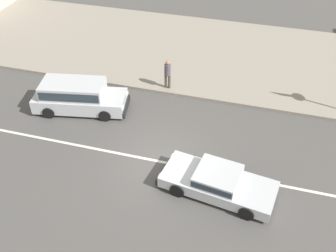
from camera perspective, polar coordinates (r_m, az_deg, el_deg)
name	(u,v)px	position (r m, az deg, el deg)	size (l,w,h in m)	color
ground_plane	(162,162)	(17.15, -0.91, -5.23)	(160.00, 160.00, 0.00)	#4C4947
lane_centre_stripe	(162,162)	(17.15, -0.91, -5.23)	(50.40, 0.14, 0.01)	silver
kerb_strip	(207,53)	(25.12, 5.72, 10.47)	(68.00, 10.00, 0.15)	gray
minivan_silver_0	(77,95)	(20.17, -13.05, 4.38)	(4.90, 2.57, 1.56)	#B7BABF
sedan_silver_2	(217,182)	(15.73, 7.19, -8.00)	(4.79, 2.41, 1.06)	#B7BABF
pedestrian_mid_kerb	(168,72)	(21.00, -0.07, 7.80)	(0.34, 0.34, 1.64)	#4C4238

